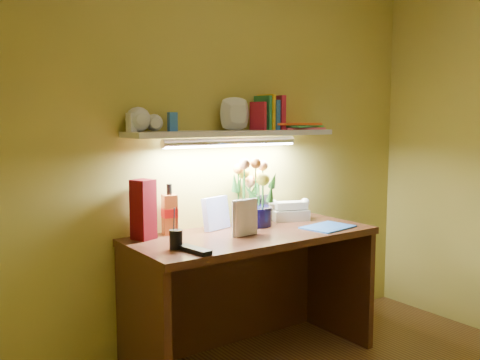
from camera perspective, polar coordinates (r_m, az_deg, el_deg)
name	(u,v)px	position (r m, az deg, el deg)	size (l,w,h in m)	color
desk	(253,298)	(3.09, 1.35, -12.44)	(1.40, 0.60, 0.75)	#391D0F
flower_bouquet	(253,193)	(3.16, 1.42, -1.37)	(0.25, 0.25, 0.39)	black
telephone	(289,209)	(3.37, 5.25, -3.12)	(0.22, 0.17, 0.13)	beige
desk_clock	(293,211)	(3.49, 5.72, -3.28)	(0.08, 0.04, 0.08)	silver
whisky_bottle	(170,209)	(2.96, -7.53, -3.10)	(0.07, 0.07, 0.28)	#B95923
whisky_box	(143,209)	(2.86, -10.28, -3.11)	(0.10, 0.10, 0.32)	#55050B
pen_cup	(176,233)	(2.64, -6.85, -5.61)	(0.07, 0.07, 0.16)	black
art_card	(216,213)	(3.07, -2.58, -3.56)	(0.19, 0.04, 0.19)	white
tv_remote	(194,250)	(2.58, -4.91, -7.43)	(0.06, 0.20, 0.02)	black
blue_folder	(328,227)	(3.17, 9.36, -4.97)	(0.29, 0.21, 0.01)	blue
desk_book_a	(236,219)	(2.85, -0.43, -4.20)	(0.15, 0.02, 0.20)	beige
desk_book_b	(233,219)	(2.85, -0.80, -4.20)	(0.15, 0.02, 0.20)	silver
wall_shelf	(238,127)	(3.09, -0.24, 5.68)	(1.31, 0.31, 0.24)	silver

